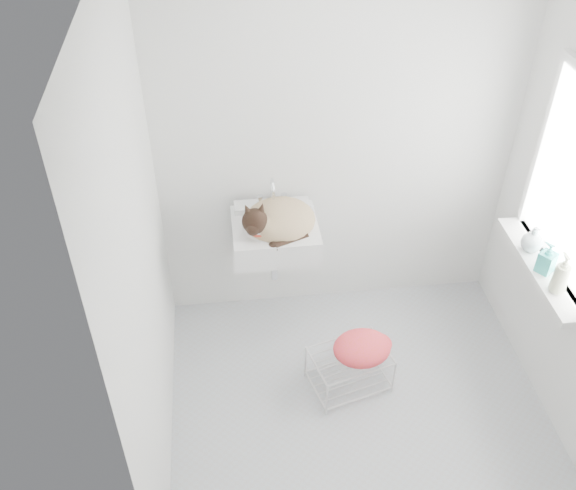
{
  "coord_description": "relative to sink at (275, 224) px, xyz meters",
  "views": [
    {
      "loc": [
        -0.7,
        -2.32,
        3.18
      ],
      "look_at": [
        -0.36,
        0.5,
        0.88
      ],
      "focal_mm": 40.33,
      "sensor_mm": 36.0,
      "label": 1
    }
  ],
  "objects": [
    {
      "name": "bottle_b",
      "position": [
        1.41,
        -0.59,
        0.0
      ],
      "size": [
        0.12,
        0.12,
        0.18
      ],
      "primitive_type": "imported",
      "rotation": [
        0.0,
        0.0,
        3.78
      ],
      "color": "teal",
      "rests_on": "windowsill"
    },
    {
      "name": "wire_rack",
      "position": [
        0.39,
        -0.56,
        -0.7
      ],
      "size": [
        0.51,
        0.41,
        0.27
      ],
      "primitive_type": "cube",
      "rotation": [
        0.0,
        0.0,
        0.27
      ],
      "color": "silver",
      "rests_on": "floor"
    },
    {
      "name": "faucet",
      "position": [
        0.0,
        0.18,
        0.14
      ],
      "size": [
        0.19,
        0.13,
        0.19
      ],
      "primitive_type": null,
      "color": "silver",
      "rests_on": "sink"
    },
    {
      "name": "sink",
      "position": [
        0.0,
        0.0,
        0.0
      ],
      "size": [
        0.51,
        0.45,
        0.2
      ],
      "primitive_type": "cube",
      "color": "white",
      "rests_on": "back_wall"
    },
    {
      "name": "bottle_a",
      "position": [
        1.41,
        -0.75,
        0.0
      ],
      "size": [
        0.08,
        0.08,
        0.2
      ],
      "primitive_type": "imported",
      "rotation": [
        0.0,
        0.0,
        3.17
      ],
      "color": "#E5EDC2",
      "rests_on": "windowsill"
    },
    {
      "name": "back_wall",
      "position": [
        0.41,
        0.26,
        0.4
      ],
      "size": [
        2.2,
        0.02,
        2.5
      ],
      "primitive_type": "cube",
      "color": "white",
      "rests_on": "ground"
    },
    {
      "name": "towel",
      "position": [
        0.44,
        -0.58,
        -0.55
      ],
      "size": [
        0.37,
        0.28,
        0.14
      ],
      "primitive_type": "ellipsoid",
      "rotation": [
        0.0,
        0.0,
        0.11
      ],
      "color": "#D84510",
      "rests_on": "wire_rack"
    },
    {
      "name": "left_wall",
      "position": [
        -0.69,
        -0.74,
        0.4
      ],
      "size": [
        0.02,
        2.0,
        2.5
      ],
      "primitive_type": "cube",
      "color": "white",
      "rests_on": "ground"
    },
    {
      "name": "floor",
      "position": [
        0.41,
        -0.74,
        -0.85
      ],
      "size": [
        2.2,
        2.0,
        0.02
      ],
      "primitive_type": "cube",
      "color": "#AEB3B9",
      "rests_on": "ground"
    },
    {
      "name": "windowsill",
      "position": [
        1.42,
        -0.54,
        -0.02
      ],
      "size": [
        0.16,
        0.88,
        0.04
      ],
      "primitive_type": "cube",
      "color": "white",
      "rests_on": "right_wall"
    },
    {
      "name": "bottle_c",
      "position": [
        1.41,
        -0.41,
        0.0
      ],
      "size": [
        0.17,
        0.17,
        0.16
      ],
      "primitive_type": "imported",
      "rotation": [
        0.0,
        0.0,
        0.65
      ],
      "color": "white",
      "rests_on": "windowsill"
    },
    {
      "name": "cat",
      "position": [
        0.01,
        -0.02,
        0.04
      ],
      "size": [
        0.47,
        0.4,
        0.28
      ],
      "rotation": [
        0.0,
        0.0,
        0.12
      ],
      "color": "tan",
      "rests_on": "sink"
    }
  ]
}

